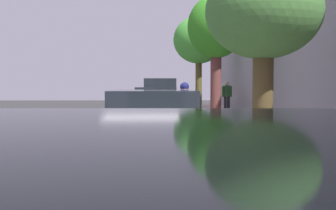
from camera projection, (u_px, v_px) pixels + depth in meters
ground at (141, 134)px, 14.65m from camera, size 61.34×61.34×0.00m
sidewalk at (243, 131)px, 14.70m from camera, size 3.40×38.34×0.16m
curb_edge at (189, 131)px, 14.67m from camera, size 0.16×38.34×0.16m
lane_stripe_centre at (43, 139)px, 13.34m from camera, size 0.14×35.80×0.01m
lane_stripe_bike_edge at (145, 134)px, 14.65m from camera, size 0.12×38.34×0.01m
building_facade at (303, 52)px, 14.61m from camera, size 0.50×38.34×5.40m
parked_sedan_silver_second at (153, 131)px, 8.31m from camera, size 1.89×4.42×1.52m
parked_sedan_black_mid at (157, 107)px, 17.57m from camera, size 2.01×4.49×1.52m
parked_pickup_grey_far at (160, 98)px, 23.53m from camera, size 2.23×5.39×1.95m
parked_suv_tan_farthest at (159, 94)px, 29.27m from camera, size 2.21×4.82×1.99m
bicycle_at_curb at (177, 127)px, 13.15m from camera, size 1.53×0.92×0.77m
cyclist_with_backpack at (185, 105)px, 12.68m from camera, size 0.51×0.57×1.69m
street_tree_mid_block at (264, 15)px, 9.42m from camera, size 2.47×2.47×4.02m
street_tree_far_end at (216, 29)px, 17.52m from camera, size 2.26×2.26×4.98m
street_tree_corner at (199, 41)px, 25.53m from camera, size 2.91×2.91×5.38m
pedestrian_on_phone at (227, 95)px, 23.86m from camera, size 0.57×0.37×1.64m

